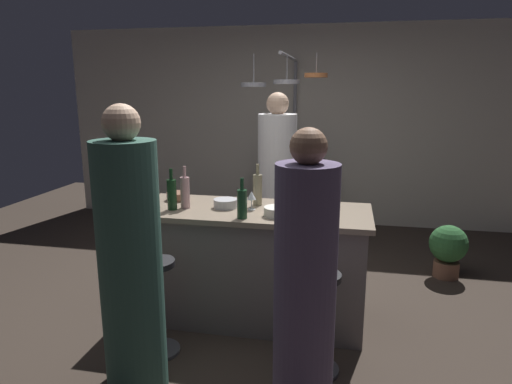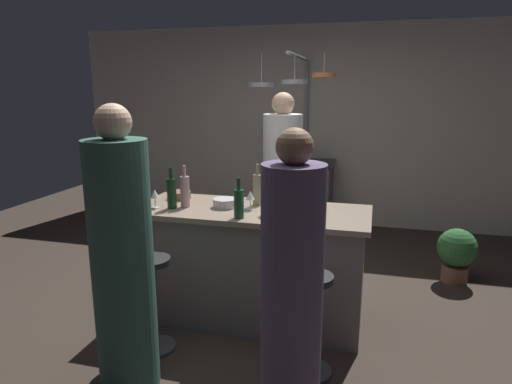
{
  "view_description": "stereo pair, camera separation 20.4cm",
  "coord_description": "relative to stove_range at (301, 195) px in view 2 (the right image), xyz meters",
  "views": [
    {
      "loc": [
        0.69,
        -3.25,
        1.8
      ],
      "look_at": [
        0.0,
        0.15,
        1.0
      ],
      "focal_mm": 31.52,
      "sensor_mm": 36.0,
      "label": 1
    },
    {
      "loc": [
        0.89,
        -3.2,
        1.8
      ],
      "look_at": [
        0.0,
        0.15,
        1.0
      ],
      "focal_mm": 31.52,
      "sensor_mm": 36.0,
      "label": 2
    }
  ],
  "objects": [
    {
      "name": "guest_right",
      "position": [
        0.5,
        -3.43,
        0.3
      ],
      "size": [
        0.34,
        0.34,
        1.61
      ],
      "color": "#594C6B",
      "rests_on": "ground_plane"
    },
    {
      "name": "wine_bottle_rose",
      "position": [
        -0.51,
        -2.52,
        0.58
      ],
      "size": [
        0.07,
        0.07,
        0.33
      ],
      "color": "#B78C8E",
      "rests_on": "kitchen_island"
    },
    {
      "name": "wine_bottle_white",
      "position": [
        0.02,
        -2.32,
        0.58
      ],
      "size": [
        0.07,
        0.07,
        0.33
      ],
      "color": "gray",
      "rests_on": "kitchen_island"
    },
    {
      "name": "mixing_bowl_ceramic",
      "position": [
        0.22,
        -2.6,
        0.49
      ],
      "size": [
        0.19,
        0.19,
        0.07
      ],
      "primitive_type": "cylinder",
      "color": "silver",
      "rests_on": "kitchen_island"
    },
    {
      "name": "wine_bottle_red",
      "position": [
        -0.59,
        -2.59,
        0.58
      ],
      "size": [
        0.07,
        0.07,
        0.32
      ],
      "color": "#143319",
      "rests_on": "kitchen_island"
    },
    {
      "name": "mixing_bowl_steel",
      "position": [
        -0.21,
        -2.45,
        0.49
      ],
      "size": [
        0.18,
        0.18,
        0.07
      ],
      "primitive_type": "cylinder",
      "color": "#B7B7BC",
      "rests_on": "kitchen_island"
    },
    {
      "name": "pepper_mill",
      "position": [
        0.23,
        -2.34,
        0.56
      ],
      "size": [
        0.05,
        0.05,
        0.21
      ],
      "primitive_type": "cylinder",
      "color": "#382319",
      "rests_on": "kitchen_island"
    },
    {
      "name": "chef",
      "position": [
        0.03,
        -1.44,
        0.37
      ],
      "size": [
        0.37,
        0.37,
        1.77
      ],
      "color": "white",
      "rests_on": "ground_plane"
    },
    {
      "name": "mixing_bowl_wooden",
      "position": [
        -0.66,
        -2.29,
        0.49
      ],
      "size": [
        0.18,
        0.18,
        0.06
      ],
      "primitive_type": "cylinder",
      "color": "brown",
      "rests_on": "kitchen_island"
    },
    {
      "name": "kitchen_island",
      "position": [
        0.0,
        -2.45,
        0.01
      ],
      "size": [
        1.8,
        0.72,
        0.9
      ],
      "color": "slate",
      "rests_on": "ground_plane"
    },
    {
      "name": "wine_glass_near_left_guest",
      "position": [
        0.47,
        -2.51,
        0.56
      ],
      "size": [
        0.07,
        0.07,
        0.15
      ],
      "color": "silver",
      "rests_on": "kitchen_island"
    },
    {
      "name": "potted_plant",
      "position": [
        1.69,
        -1.3,
        -0.15
      ],
      "size": [
        0.36,
        0.36,
        0.52
      ],
      "color": "brown",
      "rests_on": "ground_plane"
    },
    {
      "name": "back_wall",
      "position": [
        0.0,
        0.4,
        0.85
      ],
      "size": [
        6.4,
        0.16,
        2.6
      ],
      "primitive_type": "cube",
      "color": "beige",
      "rests_on": "ground_plane"
    },
    {
      "name": "bar_stool_right",
      "position": [
        0.57,
        -3.07,
        -0.07
      ],
      "size": [
        0.28,
        0.28,
        0.68
      ],
      "color": "#4C4C51",
      "rests_on": "ground_plane"
    },
    {
      "name": "wine_bottle_green",
      "position": [
        -0.02,
        -2.71,
        0.56
      ],
      "size": [
        0.07,
        0.07,
        0.29
      ],
      "color": "#193D23",
      "rests_on": "kitchen_island"
    },
    {
      "name": "wine_glass_by_chef",
      "position": [
        -0.72,
        -2.61,
        0.56
      ],
      "size": [
        0.07,
        0.07,
        0.15
      ],
      "color": "silver",
      "rests_on": "kitchen_island"
    },
    {
      "name": "stove_range",
      "position": [
        0.0,
        0.0,
        0.0
      ],
      "size": [
        0.8,
        0.64,
        0.89
      ],
      "color": "#47474C",
      "rests_on": "ground_plane"
    },
    {
      "name": "guest_left",
      "position": [
        -0.51,
        -3.45,
        0.35
      ],
      "size": [
        0.36,
        0.36,
        1.72
      ],
      "color": "#33594C",
      "rests_on": "ground_plane"
    },
    {
      "name": "wine_glass_near_right_guest",
      "position": [
        0.0,
        -2.47,
        0.56
      ],
      "size": [
        0.07,
        0.07,
        0.15
      ],
      "color": "silver",
      "rests_on": "kitchen_island"
    },
    {
      "name": "bar_stool_left",
      "position": [
        -0.53,
        -3.07,
        -0.07
      ],
      "size": [
        0.28,
        0.28,
        0.68
      ],
      "color": "#4C4C51",
      "rests_on": "ground_plane"
    },
    {
      "name": "overhead_pot_rack",
      "position": [
        0.01,
        -0.56,
        1.24
      ],
      "size": [
        0.9,
        1.38,
        2.17
      ],
      "color": "gray",
      "rests_on": "ground_plane"
    },
    {
      "name": "ground_plane",
      "position": [
        0.0,
        -2.45,
        -0.45
      ],
      "size": [
        9.0,
        9.0,
        0.0
      ],
      "primitive_type": "plane",
      "color": "#382D26"
    }
  ]
}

